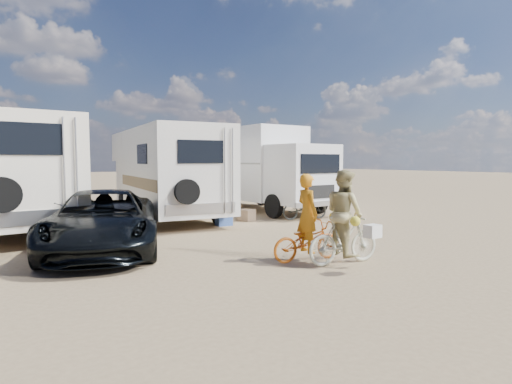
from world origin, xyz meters
TOP-DOWN VIEW (x-y plane):
  - ground at (0.00, 0.00)m, footprint 140.00×140.00m
  - rv_main at (0.03, 6.91)m, footprint 3.45×7.86m
  - rv_left at (-5.00, 7.09)m, footprint 3.03×8.02m
  - box_truck at (4.29, 6.44)m, footprint 2.43×6.33m
  - dark_suv at (-3.46, 2.24)m, footprint 3.93×5.56m
  - bike_man at (-0.21, -1.13)m, footprint 1.66×0.79m
  - bike_woman at (0.21, -1.76)m, footprint 1.71×0.72m
  - rider_man at (-0.21, -1.13)m, footprint 0.48×0.65m
  - rider_woman at (0.21, -1.76)m, footprint 0.78×0.94m
  - bike_parked at (3.90, 3.64)m, footprint 1.81×1.00m
  - cooler at (0.79, 4.03)m, footprint 0.52×0.40m
  - crate at (1.99, 4.54)m, footprint 0.63×0.63m

SIDE VIEW (x-z plane):
  - ground at x=0.00m, z-range 0.00..0.00m
  - cooler at x=0.79m, z-range 0.00..0.39m
  - crate at x=1.99m, z-range 0.00..0.39m
  - bike_man at x=-0.21m, z-range 0.00..0.84m
  - bike_parked at x=3.90m, z-range 0.00..0.90m
  - bike_woman at x=0.21m, z-range 0.00..0.99m
  - dark_suv at x=-3.46m, z-range 0.00..1.41m
  - rider_man at x=-0.21m, z-range 0.00..1.64m
  - rider_woman at x=0.21m, z-range 0.00..1.73m
  - rv_main at x=0.03m, z-range 0.00..3.18m
  - rv_left at x=-5.00m, z-range 0.00..3.26m
  - box_truck at x=4.29m, z-range 0.00..3.45m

